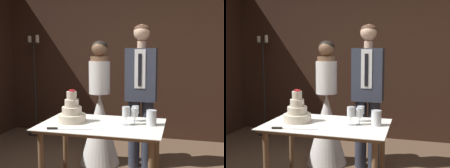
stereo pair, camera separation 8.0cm
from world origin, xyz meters
TOP-DOWN VIEW (x-y plane):
  - wall_back at (0.00, 2.42)m, footprint 4.83×0.12m
  - cake_table at (0.12, 0.19)m, footprint 1.25×0.77m
  - tiered_cake at (-0.20, 0.20)m, footprint 0.29×0.29m
  - cake_knife at (-0.20, -0.09)m, footprint 0.43×0.12m
  - wine_glass_near at (0.45, 0.24)m, footprint 0.07×0.07m
  - wine_glass_middle at (0.44, 0.39)m, footprint 0.07×0.07m
  - wine_glass_far at (0.37, 0.21)m, footprint 0.08×0.08m
  - hurricane_candle at (0.62, 0.26)m, footprint 0.10×0.10m
  - bride at (-0.15, 1.05)m, footprint 0.54×0.54m
  - groom at (0.40, 1.05)m, footprint 0.39×0.25m
  - candle_stand at (-1.66, 2.04)m, footprint 0.28×0.28m

SIDE VIEW (x-z plane):
  - bride at x=-0.15m, z-range -0.22..1.44m
  - cake_table at x=0.12m, z-range 0.29..1.07m
  - cake_knife at x=-0.20m, z-range 0.78..0.80m
  - candle_stand at x=-1.66m, z-range -0.07..1.73m
  - hurricane_candle at x=0.62m, z-range 0.78..0.93m
  - tiered_cake at x=-0.20m, z-range 0.71..1.06m
  - wine_glass_middle at x=0.44m, z-range 0.82..0.98m
  - wine_glass_near at x=0.45m, z-range 0.82..0.99m
  - wine_glass_far at x=0.37m, z-range 0.82..1.01m
  - groom at x=0.40m, z-range 0.10..1.96m
  - wall_back at x=0.00m, z-range 0.00..2.91m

